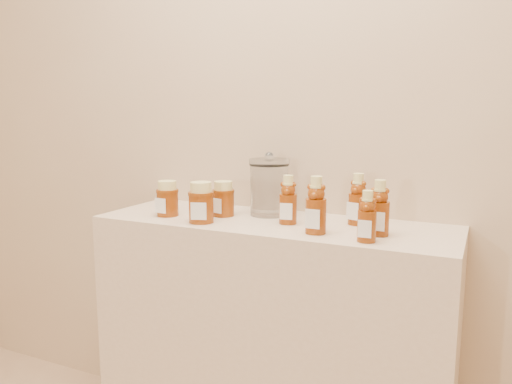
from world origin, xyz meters
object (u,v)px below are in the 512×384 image
at_px(bear_bottle_front_left, 316,201).
at_px(glass_canister, 269,185).
at_px(display_table, 272,347).
at_px(honey_jar_left, 168,198).
at_px(bear_bottle_back_left, 288,196).

height_order(bear_bottle_front_left, glass_canister, glass_canister).
relative_size(display_table, bear_bottle_front_left, 6.12).
height_order(bear_bottle_front_left, honey_jar_left, bear_bottle_front_left).
bearing_deg(glass_canister, display_table, -60.00).
xyz_separation_m(bear_bottle_front_left, glass_canister, (-0.24, 0.19, 0.01)).
xyz_separation_m(display_table, bear_bottle_front_left, (0.18, -0.10, 0.55)).
distance_m(display_table, honey_jar_left, 0.64).
xyz_separation_m(bear_bottle_back_left, bear_bottle_front_left, (0.12, -0.09, 0.01)).
bearing_deg(display_table, bear_bottle_front_left, -28.35).
xyz_separation_m(display_table, bear_bottle_back_left, (0.06, -0.01, 0.54)).
height_order(honey_jar_left, glass_canister, glass_canister).
height_order(display_table, honey_jar_left, honey_jar_left).
bearing_deg(bear_bottle_front_left, honey_jar_left, 176.94).
xyz_separation_m(bear_bottle_back_left, glass_canister, (-0.11, 0.10, 0.02)).
relative_size(display_table, honey_jar_left, 9.69).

